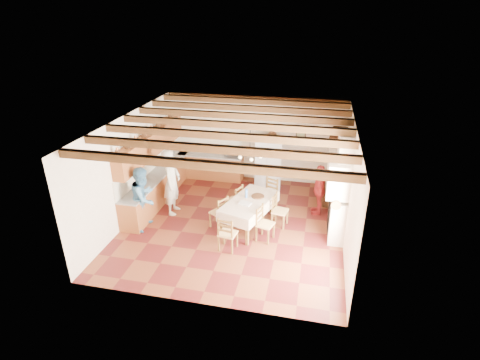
% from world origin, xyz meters
% --- Properties ---
extents(floor, '(6.00, 6.50, 0.02)m').
position_xyz_m(floor, '(0.00, 0.00, -0.01)').
color(floor, '#501616').
rests_on(floor, ground).
extents(ceiling, '(6.00, 6.50, 0.02)m').
position_xyz_m(ceiling, '(0.00, 0.00, 3.01)').
color(ceiling, white).
rests_on(ceiling, ground).
extents(wall_back, '(6.00, 0.02, 3.00)m').
position_xyz_m(wall_back, '(0.00, 3.26, 1.50)').
color(wall_back, beige).
rests_on(wall_back, ground).
extents(wall_front, '(6.00, 0.02, 3.00)m').
position_xyz_m(wall_front, '(0.00, -3.26, 1.50)').
color(wall_front, beige).
rests_on(wall_front, ground).
extents(wall_left, '(0.02, 6.50, 3.00)m').
position_xyz_m(wall_left, '(-3.01, 0.00, 1.50)').
color(wall_left, beige).
rests_on(wall_left, ground).
extents(wall_right, '(0.02, 6.50, 3.00)m').
position_xyz_m(wall_right, '(3.01, 0.00, 1.50)').
color(wall_right, beige).
rests_on(wall_right, ground).
extents(ceiling_beams, '(6.00, 6.30, 0.16)m').
position_xyz_m(ceiling_beams, '(0.00, 0.00, 2.91)').
color(ceiling_beams, '#352110').
rests_on(ceiling_beams, ground).
extents(lower_cabinets_left, '(0.60, 4.30, 0.86)m').
position_xyz_m(lower_cabinets_left, '(-2.70, 1.05, 0.43)').
color(lower_cabinets_left, brown).
rests_on(lower_cabinets_left, ground).
extents(lower_cabinets_back, '(2.30, 0.60, 0.86)m').
position_xyz_m(lower_cabinets_back, '(-1.55, 2.95, 0.43)').
color(lower_cabinets_back, brown).
rests_on(lower_cabinets_back, ground).
extents(countertop_left, '(0.62, 4.30, 0.04)m').
position_xyz_m(countertop_left, '(-2.70, 1.05, 0.88)').
color(countertop_left, gray).
rests_on(countertop_left, lower_cabinets_left).
extents(countertop_back, '(2.34, 0.62, 0.04)m').
position_xyz_m(countertop_back, '(-1.55, 2.95, 0.88)').
color(countertop_back, gray).
rests_on(countertop_back, lower_cabinets_back).
extents(backsplash_left, '(0.03, 4.30, 0.60)m').
position_xyz_m(backsplash_left, '(-2.98, 1.05, 1.20)').
color(backsplash_left, beige).
rests_on(backsplash_left, ground).
extents(backsplash_back, '(2.30, 0.03, 0.60)m').
position_xyz_m(backsplash_back, '(-1.55, 3.23, 1.20)').
color(backsplash_back, beige).
rests_on(backsplash_back, ground).
extents(upper_cabinets, '(0.35, 4.20, 0.70)m').
position_xyz_m(upper_cabinets, '(-2.83, 1.05, 1.85)').
color(upper_cabinets, brown).
rests_on(upper_cabinets, ground).
extents(fireplace, '(0.56, 1.60, 2.80)m').
position_xyz_m(fireplace, '(2.72, 0.20, 1.40)').
color(fireplace, beige).
rests_on(fireplace, ground).
extents(wall_picture, '(0.34, 0.03, 0.42)m').
position_xyz_m(wall_picture, '(1.55, 3.23, 1.85)').
color(wall_picture, '#332718').
rests_on(wall_picture, ground).
extents(refrigerator, '(0.95, 0.82, 1.73)m').
position_xyz_m(refrigerator, '(0.55, 2.68, 0.87)').
color(refrigerator, silver).
rests_on(refrigerator, floor).
extents(hutch, '(0.65, 1.30, 2.26)m').
position_xyz_m(hutch, '(2.75, 2.11, 1.13)').
color(hutch, '#341F11').
rests_on(hutch, floor).
extents(dining_table, '(1.47, 2.08, 0.82)m').
position_xyz_m(dining_table, '(0.44, -0.04, 0.74)').
color(dining_table, white).
rests_on(dining_table, floor).
extents(chandelier, '(0.47, 0.47, 0.03)m').
position_xyz_m(chandelier, '(0.44, -0.04, 2.25)').
color(chandelier, black).
rests_on(chandelier, ground).
extents(chair_left_near, '(0.56, 0.56, 0.96)m').
position_xyz_m(chair_left_near, '(-0.38, -0.24, 0.48)').
color(chair_left_near, brown).
rests_on(chair_left_near, floor).
extents(chair_left_far, '(0.51, 0.53, 0.96)m').
position_xyz_m(chair_left_far, '(-0.12, 0.53, 0.48)').
color(chair_left_far, brown).
rests_on(chair_left_far, floor).
extents(chair_right_near, '(0.50, 0.51, 0.96)m').
position_xyz_m(chair_right_near, '(0.97, -0.60, 0.48)').
color(chair_right_near, brown).
rests_on(chair_right_near, floor).
extents(chair_right_far, '(0.47, 0.48, 0.96)m').
position_xyz_m(chair_right_far, '(1.27, 0.19, 0.48)').
color(chair_right_far, brown).
rests_on(chair_right_far, floor).
extents(chair_end_near, '(0.47, 0.46, 0.96)m').
position_xyz_m(chair_end_near, '(0.12, -1.23, 0.48)').
color(chair_end_near, brown).
rests_on(chair_end_near, floor).
extents(chair_end_far, '(0.54, 0.53, 0.96)m').
position_xyz_m(chair_end_far, '(0.82, 1.11, 0.48)').
color(chair_end_far, brown).
rests_on(chair_end_far, floor).
extents(person_man, '(0.52, 0.75, 1.98)m').
position_xyz_m(person_man, '(-1.93, 0.29, 0.99)').
color(person_man, beige).
rests_on(person_man, floor).
extents(person_woman_blue, '(0.70, 0.89, 1.79)m').
position_xyz_m(person_woman_blue, '(-2.38, -0.65, 0.90)').
color(person_woman_blue, teal).
rests_on(person_woman_blue, floor).
extents(person_woman_red, '(0.47, 0.93, 1.53)m').
position_xyz_m(person_woman_red, '(2.28, 1.17, 0.77)').
color(person_woman_red, maroon).
rests_on(person_woman_red, floor).
extents(microwave, '(0.54, 0.42, 0.26)m').
position_xyz_m(microwave, '(-0.75, 2.95, 1.03)').
color(microwave, silver).
rests_on(microwave, countertop_back).
extents(fridge_vase, '(0.33, 0.33, 0.32)m').
position_xyz_m(fridge_vase, '(0.65, 2.68, 1.90)').
color(fridge_vase, '#341F11').
rests_on(fridge_vase, refrigerator).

